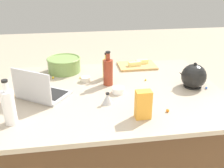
# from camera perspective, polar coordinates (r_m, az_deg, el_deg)

# --- Properties ---
(island_counter) EXTENTS (1.56, 1.17, 0.90)m
(island_counter) POSITION_cam_1_polar(r_m,az_deg,el_deg) (2.10, -0.00, -12.57)
(island_counter) COLOR #4C331E
(island_counter) RESTS_ON ground
(laptop) EXTENTS (0.38, 0.36, 0.22)m
(laptop) POSITION_cam_1_polar(r_m,az_deg,el_deg) (1.80, -15.26, -1.60)
(laptop) COLOR #B7B7BC
(laptop) RESTS_ON island_counter
(mixing_bowl_large) EXTENTS (0.28, 0.28, 0.12)m
(mixing_bowl_large) POSITION_cam_1_polar(r_m,az_deg,el_deg) (2.23, -10.37, 4.21)
(mixing_bowl_large) COLOR #72934C
(mixing_bowl_large) RESTS_ON island_counter
(bottle_vinegar) EXTENTS (0.07, 0.07, 0.26)m
(bottle_vinegar) POSITION_cam_1_polar(r_m,az_deg,el_deg) (1.54, -21.47, -4.56)
(bottle_vinegar) COLOR white
(bottle_vinegar) RESTS_ON island_counter
(bottle_soy) EXTENTS (0.07, 0.07, 0.26)m
(bottle_soy) POSITION_cam_1_polar(r_m,az_deg,el_deg) (1.92, -0.86, 2.72)
(bottle_soy) COLOR maroon
(bottle_soy) RESTS_ON island_counter
(bottle_oil) EXTENTS (0.06, 0.06, 0.21)m
(bottle_oil) POSITION_cam_1_polar(r_m,az_deg,el_deg) (2.05, -1.18, 3.46)
(bottle_oil) COLOR #DBC64C
(bottle_oil) RESTS_ON island_counter
(kettle) EXTENTS (0.21, 0.18, 0.20)m
(kettle) POSITION_cam_1_polar(r_m,az_deg,el_deg) (1.99, 17.29, 1.53)
(kettle) COLOR black
(kettle) RESTS_ON island_counter
(cutting_board) EXTENTS (0.32, 0.23, 0.02)m
(cutting_board) POSITION_cam_1_polar(r_m,az_deg,el_deg) (2.33, 5.44, 3.98)
(cutting_board) COLOR tan
(cutting_board) RESTS_ON island_counter
(butter_stick_left) EXTENTS (0.11, 0.05, 0.04)m
(butter_stick_left) POSITION_cam_1_polar(r_m,az_deg,el_deg) (2.36, 6.53, 4.84)
(butter_stick_left) COLOR #F4E58C
(butter_stick_left) RESTS_ON cutting_board
(butter_stick_right) EXTENTS (0.11, 0.05, 0.04)m
(butter_stick_right) POSITION_cam_1_polar(r_m,az_deg,el_deg) (2.30, 4.95, 4.40)
(butter_stick_right) COLOR #F4E58C
(butter_stick_right) RESTS_ON cutting_board
(ramekin_small) EXTENTS (0.07, 0.07, 0.04)m
(ramekin_small) POSITION_cam_1_polar(r_m,az_deg,el_deg) (2.02, -5.77, 1.04)
(ramekin_small) COLOR beige
(ramekin_small) RESTS_ON island_counter
(ramekin_medium) EXTENTS (0.08, 0.08, 0.04)m
(ramekin_medium) POSITION_cam_1_polar(r_m,az_deg,el_deg) (1.82, 1.38, -1.36)
(ramekin_medium) COLOR white
(ramekin_medium) RESTS_ON island_counter
(kitchen_timer) EXTENTS (0.07, 0.07, 0.08)m
(kitchen_timer) POSITION_cam_1_polar(r_m,az_deg,el_deg) (1.67, -0.99, -3.20)
(kitchen_timer) COLOR #B2B2B7
(kitchen_timer) RESTS_ON island_counter
(candy_bag) EXTENTS (0.09, 0.06, 0.17)m
(candy_bag) POSITION_cam_1_polar(r_m,az_deg,el_deg) (1.51, 6.79, -4.45)
(candy_bag) COLOR gold
(candy_bag) RESTS_ON island_counter
(candy_0) EXTENTS (0.02, 0.02, 0.02)m
(candy_0) POSITION_cam_1_polar(r_m,az_deg,el_deg) (2.09, -14.59, 0.92)
(candy_0) COLOR yellow
(candy_0) RESTS_ON island_counter
(candy_1) EXTENTS (0.02, 0.02, 0.02)m
(candy_1) POSITION_cam_1_polar(r_m,az_deg,el_deg) (2.11, -12.67, 1.35)
(candy_1) COLOR yellow
(candy_1) RESTS_ON island_counter
(candy_2) EXTENTS (0.02, 0.02, 0.02)m
(candy_2) POSITION_cam_1_polar(r_m,az_deg,el_deg) (2.21, -17.11, 1.85)
(candy_2) COLOR blue
(candy_2) RESTS_ON island_counter
(candy_3) EXTENTS (0.02, 0.02, 0.02)m
(candy_3) POSITION_cam_1_polar(r_m,az_deg,el_deg) (1.62, 11.99, -5.66)
(candy_3) COLOR orange
(candy_3) RESTS_ON island_counter
(candy_4) EXTENTS (0.02, 0.02, 0.02)m
(candy_4) POSITION_cam_1_polar(r_m,az_deg,el_deg) (2.01, 19.79, -0.79)
(candy_4) COLOR blue
(candy_4) RESTS_ON island_counter
(candy_5) EXTENTS (0.01, 0.01, 0.01)m
(candy_5) POSITION_cam_1_polar(r_m,az_deg,el_deg) (2.04, 7.30, 0.90)
(candy_5) COLOR yellow
(candy_5) RESTS_ON island_counter
(candy_6) EXTENTS (0.02, 0.02, 0.02)m
(candy_6) POSITION_cam_1_polar(r_m,az_deg,el_deg) (1.89, -20.13, -2.35)
(candy_6) COLOR yellow
(candy_6) RESTS_ON island_counter
(candy_7) EXTENTS (0.02, 0.02, 0.02)m
(candy_7) POSITION_cam_1_polar(r_m,az_deg,el_deg) (2.08, -6.86, 1.40)
(candy_7) COLOR yellow
(candy_7) RESTS_ON island_counter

